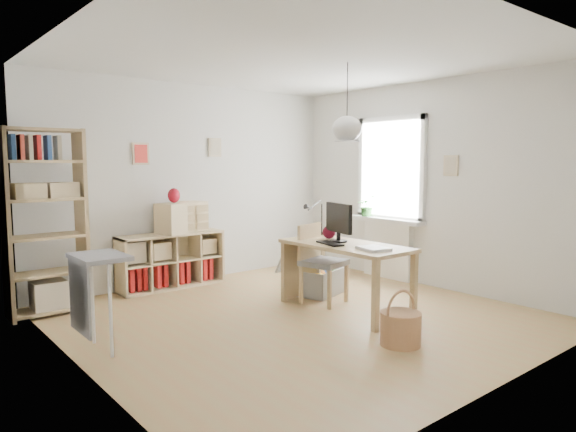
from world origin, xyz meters
TOP-DOWN VIEW (x-y plane):
  - ground at (0.00, 0.00)m, footprint 4.50×4.50m
  - room_shell at (0.55, -0.15)m, footprint 4.50×4.50m
  - window_unit at (2.23, 0.60)m, footprint 0.07×1.16m
  - radiator at (2.19, 0.60)m, footprint 0.10×0.80m
  - windowsill at (2.14, 0.60)m, footprint 0.22×1.20m
  - desk at (0.55, -0.15)m, footprint 0.70×1.50m
  - cube_shelf at (-0.47, 2.08)m, footprint 1.40×0.38m
  - tall_bookshelf at (-2.04, 1.80)m, footprint 0.80×0.38m
  - side_table at (-2.04, 0.35)m, footprint 0.40×0.55m
  - chair at (0.56, 0.28)m, footprint 0.55×0.55m
  - wicker_basket at (0.15, -1.24)m, footprint 0.37×0.37m
  - storage_chest at (0.82, 0.62)m, footprint 0.79×0.85m
  - monitor at (0.58, -0.01)m, footprint 0.20×0.49m
  - keyboard at (0.39, -0.07)m, footprint 0.22×0.39m
  - task_lamp at (0.63, 0.47)m, footprint 0.38×0.14m
  - yarn_ball at (0.68, 0.24)m, footprint 0.16×0.16m
  - paper_tray at (0.47, -0.62)m, footprint 0.30×0.35m
  - drawer_chest at (-0.29, 2.04)m, footprint 0.76×0.52m
  - red_vase at (-0.39, 2.04)m, footprint 0.16×0.16m
  - potted_plant at (2.12, 0.95)m, footprint 0.29×0.25m

SIDE VIEW (x-z plane):
  - ground at x=0.00m, z-range 0.00..0.00m
  - wicker_basket at x=0.15m, z-range -0.09..0.42m
  - storage_chest at x=0.82m, z-range -0.11..0.54m
  - cube_shelf at x=-0.47m, z-range -0.06..0.66m
  - radiator at x=2.19m, z-range 0.00..0.80m
  - chair at x=0.56m, z-range 0.06..0.98m
  - desk at x=0.55m, z-range 0.28..1.03m
  - side_table at x=-2.04m, z-range 0.24..1.09m
  - keyboard at x=0.39m, z-range 0.75..0.77m
  - paper_tray at x=0.47m, z-range 0.75..0.78m
  - yarn_ball at x=0.68m, z-range 0.75..0.91m
  - windowsill at x=2.14m, z-range 0.80..0.86m
  - drawer_chest at x=-0.29m, z-range 0.72..1.12m
  - monitor at x=0.58m, z-range 0.78..1.21m
  - potted_plant at x=2.12m, z-range 0.86..1.17m
  - task_lamp at x=0.63m, z-range 0.82..1.23m
  - tall_bookshelf at x=-2.04m, z-range 0.09..2.09m
  - red_vase at x=-0.39m, z-range 1.12..1.31m
  - window_unit at x=2.23m, z-range 0.82..2.28m
  - room_shell at x=0.55m, z-range -0.25..4.25m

